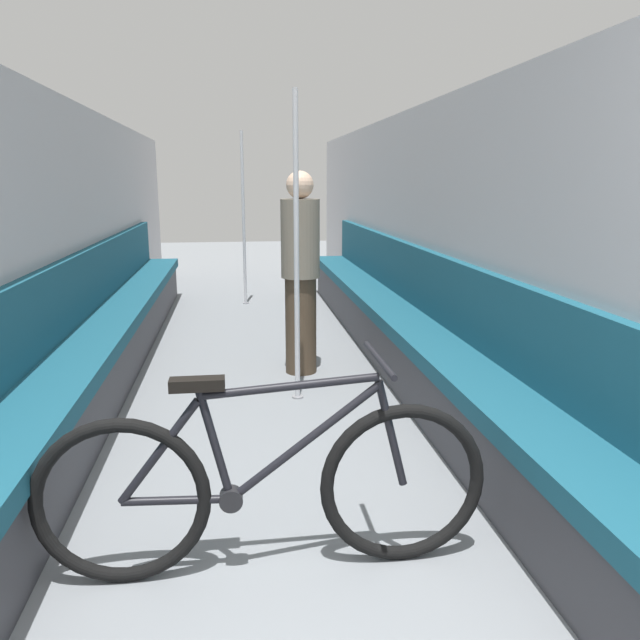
{
  "coord_description": "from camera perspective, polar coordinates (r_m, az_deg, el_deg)",
  "views": [
    {
      "loc": [
        -0.15,
        -0.74,
        1.51
      ],
      "look_at": [
        0.22,
        2.06,
        0.87
      ],
      "focal_mm": 35.0,
      "sensor_mm": 36.0,
      "label": 1
    }
  ],
  "objects": [
    {
      "name": "wall_right",
      "position": [
        5.0,
        10.55,
        7.23
      ],
      "size": [
        0.1,
        11.18,
        2.1
      ],
      "primitive_type": "cube",
      "color": "#B2B2B7",
      "rests_on": "ground"
    },
    {
      "name": "bench_seat_row_left",
      "position": [
        4.99,
        -19.11,
        -1.71
      ],
      "size": [
        0.43,
        7.27,
        0.98
      ],
      "color": "#3D3D42",
      "rests_on": "ground"
    },
    {
      "name": "grab_pole_near",
      "position": [
        7.72,
        -7.0,
        8.92
      ],
      "size": [
        0.08,
        0.08,
        2.08
      ],
      "color": "gray",
      "rests_on": "ground"
    },
    {
      "name": "bench_seat_row_right",
      "position": [
        5.06,
        7.59,
        -0.91
      ],
      "size": [
        0.43,
        7.27,
        0.98
      ],
      "color": "#3D3D42",
      "rests_on": "ground"
    },
    {
      "name": "passenger_standing",
      "position": [
        4.86,
        -1.8,
        4.44
      ],
      "size": [
        0.3,
        0.3,
        1.58
      ],
      "rotation": [
        0.0,
        0.0,
        1.06
      ],
      "color": "#473828",
      "rests_on": "ground"
    },
    {
      "name": "wall_left",
      "position": [
        4.91,
        -22.51,
        6.4
      ],
      "size": [
        0.1,
        11.18,
        2.1
      ],
      "primitive_type": "cube",
      "color": "#B2B2B7",
      "rests_on": "ground"
    },
    {
      "name": "bicycle",
      "position": [
        2.49,
        -5.0,
        -14.99
      ],
      "size": [
        1.75,
        0.46,
        0.86
      ],
      "rotation": [
        0.0,
        0.0,
        -0.22
      ],
      "color": "black",
      "rests_on": "ground"
    },
    {
      "name": "grab_pole_far",
      "position": [
        4.22,
        -2.16,
        5.95
      ],
      "size": [
        0.08,
        0.08,
        2.08
      ],
      "color": "gray",
      "rests_on": "ground"
    }
  ]
}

